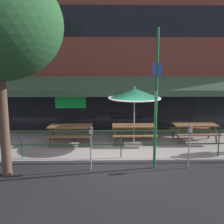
# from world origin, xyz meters

# --- Properties ---
(ground_plane) EXTENTS (120.00, 120.00, 0.00)m
(ground_plane) POSITION_xyz_m (0.00, 0.00, 0.00)
(ground_plane) COLOR black
(patio_deck) EXTENTS (15.00, 4.00, 0.10)m
(patio_deck) POSITION_xyz_m (0.00, 2.00, 0.05)
(patio_deck) COLOR gray
(patio_deck) RESTS_ON ground
(restaurant_building) EXTENTS (15.00, 1.60, 7.68)m
(restaurant_building) POSITION_xyz_m (-0.00, 4.23, 3.81)
(restaurant_building) COLOR brown
(restaurant_building) RESTS_ON ground
(patio_railing) EXTENTS (13.84, 0.04, 0.97)m
(patio_railing) POSITION_xyz_m (0.00, 0.30, 0.80)
(patio_railing) COLOR #194723
(patio_railing) RESTS_ON patio_deck
(picnic_table_left) EXTENTS (1.80, 1.42, 0.76)m
(picnic_table_left) POSITION_xyz_m (-1.99, 2.03, 0.71)
(picnic_table_left) COLOR brown
(picnic_table_left) RESTS_ON patio_deck
(picnic_table_centre) EXTENTS (1.80, 1.42, 0.76)m
(picnic_table_centre) POSITION_xyz_m (0.63, 2.08, 0.71)
(picnic_table_centre) COLOR brown
(picnic_table_centre) RESTS_ON patio_deck
(picnic_table_right) EXTENTS (1.80, 1.42, 0.76)m
(picnic_table_right) POSITION_xyz_m (3.26, 2.22, 0.71)
(picnic_table_right) COLOR brown
(picnic_table_right) RESTS_ON patio_deck
(patio_umbrella_centre) EXTENTS (2.14, 2.14, 2.38)m
(patio_umbrella_centre) POSITION_xyz_m (0.63, 1.99, 2.18)
(patio_umbrella_centre) COLOR #B7B2A8
(patio_umbrella_centre) RESTS_ON patio_deck
(parking_meter_near) EXTENTS (0.15, 0.16, 1.42)m
(parking_meter_near) POSITION_xyz_m (-1.00, -0.58, 1.15)
(parking_meter_near) COLOR gray
(parking_meter_near) RESTS_ON ground
(parking_meter_far) EXTENTS (0.15, 0.16, 1.42)m
(parking_meter_far) POSITION_xyz_m (2.13, -0.49, 1.15)
(parking_meter_far) COLOR gray
(parking_meter_far) RESTS_ON ground
(street_sign_pole) EXTENTS (0.28, 0.09, 4.39)m
(street_sign_pole) POSITION_xyz_m (1.03, -0.45, 2.25)
(street_sign_pole) COLOR #1E6033
(street_sign_pole) RESTS_ON ground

